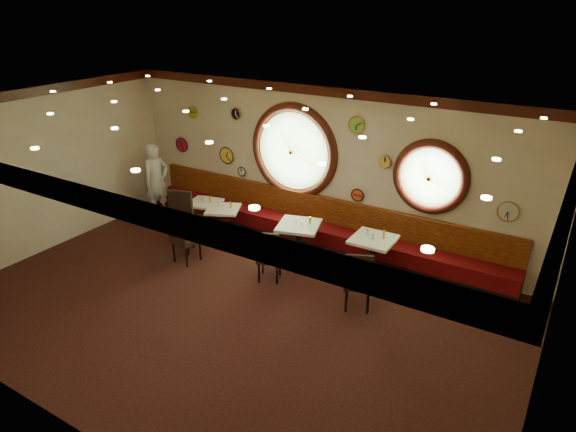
% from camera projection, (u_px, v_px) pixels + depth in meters
% --- Properties ---
extents(floor, '(9.00, 6.00, 0.00)m').
position_uv_depth(floor, '(232.00, 309.00, 8.43)').
color(floor, black).
rests_on(floor, ground).
extents(ceiling, '(9.00, 6.00, 0.02)m').
position_uv_depth(ceiling, '(222.00, 115.00, 7.16)').
color(ceiling, gold).
rests_on(ceiling, wall_back).
extents(wall_back, '(9.00, 0.02, 3.20)m').
position_uv_depth(wall_back, '(320.00, 167.00, 10.14)').
color(wall_back, beige).
rests_on(wall_back, floor).
extents(wall_front, '(9.00, 0.02, 3.20)m').
position_uv_depth(wall_front, '(54.00, 317.00, 5.45)').
color(wall_front, beige).
rests_on(wall_front, floor).
extents(wall_left, '(0.02, 6.00, 3.20)m').
position_uv_depth(wall_left, '(43.00, 171.00, 9.95)').
color(wall_left, beige).
rests_on(wall_left, floor).
extents(wall_right, '(0.02, 6.00, 3.20)m').
position_uv_depth(wall_right, '(552.00, 306.00, 5.64)').
color(wall_right, beige).
rests_on(wall_right, floor).
extents(molding_back, '(9.00, 0.10, 0.18)m').
position_uv_depth(molding_back, '(321.00, 91.00, 9.51)').
color(molding_back, '#39120A').
rests_on(molding_back, wall_back).
extents(molding_front, '(9.00, 0.10, 0.18)m').
position_uv_depth(molding_front, '(30.00, 181.00, 4.89)').
color(molding_front, '#39120A').
rests_on(molding_front, wall_back).
extents(molding_left, '(0.10, 6.00, 0.18)m').
position_uv_depth(molding_left, '(29.00, 92.00, 9.33)').
color(molding_left, '#39120A').
rests_on(molding_left, wall_back).
extents(banquette_base, '(8.00, 0.55, 0.20)m').
position_uv_depth(banquette_base, '(312.00, 241.00, 10.52)').
color(banquette_base, black).
rests_on(banquette_base, floor).
extents(banquette_seat, '(8.00, 0.55, 0.30)m').
position_uv_depth(banquette_seat, '(312.00, 230.00, 10.42)').
color(banquette_seat, '#54070B').
rests_on(banquette_seat, banquette_base).
extents(banquette_back, '(8.00, 0.10, 0.55)m').
position_uv_depth(banquette_back, '(318.00, 208.00, 10.44)').
color(banquette_back, '#5D0A07').
rests_on(banquette_back, wall_back).
extents(porthole_left_glass, '(1.66, 0.02, 1.66)m').
position_uv_depth(porthole_left_glass, '(294.00, 151.00, 10.33)').
color(porthole_left_glass, '#78AB66').
rests_on(porthole_left_glass, wall_back).
extents(porthole_left_frame, '(1.98, 0.18, 1.98)m').
position_uv_depth(porthole_left_frame, '(294.00, 151.00, 10.32)').
color(porthole_left_frame, '#39120A').
rests_on(porthole_left_frame, wall_back).
extents(porthole_left_ring, '(1.61, 0.03, 1.61)m').
position_uv_depth(porthole_left_ring, '(293.00, 151.00, 10.29)').
color(porthole_left_ring, gold).
rests_on(porthole_left_ring, wall_back).
extents(porthole_right_glass, '(1.10, 0.02, 1.10)m').
position_uv_depth(porthole_right_glass, '(431.00, 177.00, 9.01)').
color(porthole_right_glass, '#78AB66').
rests_on(porthole_right_glass, wall_back).
extents(porthole_right_frame, '(1.38, 0.18, 1.38)m').
position_uv_depth(porthole_right_frame, '(431.00, 177.00, 9.00)').
color(porthole_right_frame, '#39120A').
rests_on(porthole_right_frame, wall_back).
extents(porthole_right_ring, '(1.09, 0.03, 1.09)m').
position_uv_depth(porthole_right_ring, '(430.00, 178.00, 8.97)').
color(porthole_right_ring, gold).
rests_on(porthole_right_ring, wall_back).
extents(wall_clock_0, '(0.26, 0.03, 0.26)m').
position_uv_depth(wall_clock_0, '(193.00, 112.00, 11.35)').
color(wall_clock_0, '#80C026').
rests_on(wall_clock_0, wall_back).
extents(wall_clock_1, '(0.24, 0.03, 0.24)m').
position_uv_depth(wall_clock_1, '(236.00, 114.00, 10.73)').
color(wall_clock_1, black).
rests_on(wall_clock_1, wall_back).
extents(wall_clock_2, '(0.36, 0.03, 0.36)m').
position_uv_depth(wall_clock_2, '(227.00, 155.00, 11.25)').
color(wall_clock_2, yellow).
rests_on(wall_clock_2, wall_back).
extents(wall_clock_3, '(0.34, 0.03, 0.34)m').
position_uv_depth(wall_clock_3, '(508.00, 212.00, 8.47)').
color(wall_clock_3, silver).
rests_on(wall_clock_3, wall_back).
extents(wall_clock_4, '(0.22, 0.03, 0.22)m').
position_uv_depth(wall_clock_4, '(385.00, 162.00, 9.33)').
color(wall_clock_4, gold).
rests_on(wall_clock_4, wall_back).
extents(wall_clock_5, '(0.24, 0.03, 0.24)m').
position_uv_depth(wall_clock_5, '(358.00, 195.00, 9.87)').
color(wall_clock_5, '#F04E1C').
rests_on(wall_clock_5, wall_back).
extents(wall_clock_6, '(0.20, 0.03, 0.20)m').
position_uv_depth(wall_clock_6, '(242.00, 171.00, 11.18)').
color(wall_clock_6, white).
rests_on(wall_clock_6, wall_back).
extents(wall_clock_7, '(0.32, 0.03, 0.32)m').
position_uv_depth(wall_clock_7, '(182.00, 145.00, 11.86)').
color(wall_clock_7, red).
rests_on(wall_clock_7, wall_back).
extents(wall_clock_8, '(0.30, 0.03, 0.30)m').
position_uv_depth(wall_clock_8, '(357.00, 125.00, 9.38)').
color(wall_clock_8, '#7CBC3A').
rests_on(wall_clock_8, wall_back).
extents(table_a, '(0.77, 0.77, 0.70)m').
position_uv_depth(table_a, '(206.00, 213.00, 10.98)').
color(table_a, black).
rests_on(table_a, floor).
extents(table_b, '(0.86, 0.86, 0.71)m').
position_uv_depth(table_b, '(224.00, 220.00, 10.63)').
color(table_b, black).
rests_on(table_b, floor).
extents(table_c, '(0.93, 0.93, 0.83)m').
position_uv_depth(table_c, '(299.00, 239.00, 9.63)').
color(table_c, black).
rests_on(table_c, floor).
extents(table_d, '(0.74, 0.74, 0.81)m').
position_uv_depth(table_d, '(372.00, 253.00, 9.14)').
color(table_d, black).
rests_on(table_d, floor).
extents(chair_a, '(0.63, 0.63, 0.76)m').
position_uv_depth(chair_a, '(184.00, 213.00, 10.32)').
color(chair_a, black).
rests_on(chair_a, floor).
extents(chair_b, '(0.49, 0.49, 0.66)m').
position_uv_depth(chair_b, '(181.00, 234.00, 9.64)').
color(chair_b, black).
rests_on(chair_b, floor).
extents(chair_c, '(0.54, 0.54, 0.61)m').
position_uv_depth(chair_c, '(268.00, 253.00, 9.03)').
color(chair_c, black).
rests_on(chair_c, floor).
extents(chair_d, '(0.58, 0.58, 0.66)m').
position_uv_depth(chair_d, '(359.00, 278.00, 8.16)').
color(chair_d, black).
rests_on(chair_d, floor).
extents(condiment_a_salt, '(0.03, 0.03, 0.09)m').
position_uv_depth(condiment_a_salt, '(203.00, 200.00, 10.88)').
color(condiment_a_salt, silver).
rests_on(condiment_a_salt, table_a).
extents(condiment_b_salt, '(0.03, 0.03, 0.09)m').
position_uv_depth(condiment_b_salt, '(219.00, 205.00, 10.57)').
color(condiment_b_salt, '#B7B7BC').
rests_on(condiment_b_salt, table_b).
extents(condiment_c_salt, '(0.03, 0.03, 0.09)m').
position_uv_depth(condiment_c_salt, '(296.00, 221.00, 9.52)').
color(condiment_c_salt, silver).
rests_on(condiment_c_salt, table_c).
extents(condiment_d_salt, '(0.04, 0.04, 0.11)m').
position_uv_depth(condiment_d_salt, '(368.00, 232.00, 9.12)').
color(condiment_d_salt, silver).
rests_on(condiment_d_salt, table_d).
extents(condiment_a_pepper, '(0.03, 0.03, 0.09)m').
position_uv_depth(condiment_a_pepper, '(203.00, 201.00, 10.82)').
color(condiment_a_pepper, silver).
rests_on(condiment_a_pepper, table_a).
extents(condiment_b_pepper, '(0.03, 0.03, 0.09)m').
position_uv_depth(condiment_b_pepper, '(222.00, 207.00, 10.45)').
color(condiment_b_pepper, silver).
rests_on(condiment_b_pepper, table_b).
extents(condiment_c_pepper, '(0.03, 0.03, 0.09)m').
position_uv_depth(condiment_c_pepper, '(302.00, 223.00, 9.44)').
color(condiment_c_pepper, silver).
rests_on(condiment_c_pepper, table_c).
extents(condiment_d_pepper, '(0.04, 0.04, 0.10)m').
position_uv_depth(condiment_d_pepper, '(373.00, 237.00, 8.95)').
color(condiment_d_pepper, '#B8B8BD').
rests_on(condiment_d_pepper, table_d).
extents(condiment_a_bottle, '(0.05, 0.05, 0.15)m').
position_uv_depth(condiment_a_bottle, '(210.00, 199.00, 10.83)').
color(condiment_a_bottle, gold).
rests_on(condiment_a_bottle, table_a).
extents(condiment_b_bottle, '(0.05, 0.05, 0.15)m').
position_uv_depth(condiment_b_bottle, '(231.00, 205.00, 10.51)').
color(condiment_b_bottle, yellow).
rests_on(condiment_b_bottle, table_b).
extents(condiment_c_bottle, '(0.05, 0.05, 0.14)m').
position_uv_depth(condiment_c_bottle, '(310.00, 221.00, 9.49)').
color(condiment_c_bottle, gold).
rests_on(condiment_c_bottle, table_c).
extents(condiment_d_bottle, '(0.05, 0.05, 0.16)m').
position_uv_depth(condiment_d_bottle, '(384.00, 234.00, 8.99)').
color(condiment_d_bottle, gold).
rests_on(condiment_d_bottle, table_d).
extents(waiter, '(0.51, 0.69, 1.72)m').
position_uv_depth(waiter, '(157.00, 181.00, 11.61)').
color(waiter, white).
rests_on(waiter, floor).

